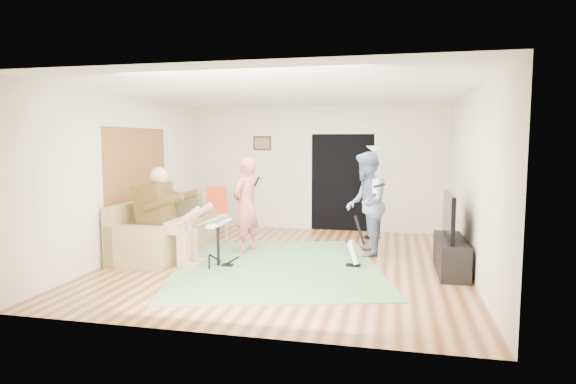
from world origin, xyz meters
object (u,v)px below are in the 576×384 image
object	(u,v)px
singer	(246,205)
torchiere_lamp	(373,175)
drum_kit	(218,246)
guitarist	(366,204)
tv_cabinet	(451,255)
television	(449,215)
dining_chair	(218,220)
sofa	(161,235)
guitar_spare	(354,252)

from	to	relation	value
singer	torchiere_lamp	bearing A→B (deg)	148.05
drum_kit	guitarist	bearing A→B (deg)	30.05
guitarist	tv_cabinet	bearing A→B (deg)	54.80
guitarist	tv_cabinet	xyz separation A→B (m)	(1.31, -0.82, -0.63)
singer	television	bearing A→B (deg)	98.97
singer	television	size ratio (longest dim) A/B	1.42
dining_chair	television	xyz separation A→B (m)	(4.25, -1.64, 0.49)
torchiere_lamp	tv_cabinet	bearing A→B (deg)	-61.21
sofa	drum_kit	world-z (taller)	sofa
sofa	television	bearing A→B (deg)	-2.40
guitar_spare	television	bearing A→B (deg)	0.77
tv_cabinet	drum_kit	bearing A→B (deg)	-172.67
sofa	torchiere_lamp	world-z (taller)	torchiere_lamp
guitarist	television	size ratio (longest dim) A/B	1.50
sofa	dining_chair	distance (m)	1.53
sofa	guitar_spare	size ratio (longest dim) A/B	2.88
guitar_spare	tv_cabinet	bearing A→B (deg)	0.74
tv_cabinet	television	xyz separation A→B (m)	(-0.05, 0.00, 0.60)
tv_cabinet	television	distance (m)	0.60
singer	torchiere_lamp	size ratio (longest dim) A/B	0.90
television	singer	bearing A→B (deg)	169.50
sofa	tv_cabinet	xyz separation A→B (m)	(4.80, -0.20, -0.06)
drum_kit	tv_cabinet	size ratio (longest dim) A/B	0.53
torchiere_lamp	television	world-z (taller)	torchiere_lamp
guitar_spare	torchiere_lamp	distance (m)	2.55
guitarist	television	world-z (taller)	guitarist
sofa	television	size ratio (longest dim) A/B	1.97
drum_kit	dining_chair	world-z (taller)	dining_chair
sofa	torchiere_lamp	xyz separation A→B (m)	(3.54, 2.10, 0.96)
tv_cabinet	television	world-z (taller)	television
sofa	guitar_spare	bearing A→B (deg)	-3.71
sofa	television	world-z (taller)	television
singer	tv_cabinet	distance (m)	3.48
singer	guitar_spare	bearing A→B (deg)	91.37
sofa	singer	bearing A→B (deg)	16.32
singer	torchiere_lamp	xyz separation A→B (m)	(2.11, 1.69, 0.43)
drum_kit	torchiere_lamp	bearing A→B (deg)	50.93
sofa	drum_kit	distance (m)	1.46
dining_chair	sofa	bearing A→B (deg)	-128.84
sofa	singer	world-z (taller)	singer
guitarist	guitar_spare	xyz separation A→B (m)	(-0.12, -0.83, -0.65)
dining_chair	singer	bearing A→B (deg)	-67.59
drum_kit	television	bearing A→B (deg)	7.44
dining_chair	tv_cabinet	xyz separation A→B (m)	(4.30, -1.64, -0.11)
drum_kit	singer	bearing A→B (deg)	83.54
guitar_spare	dining_chair	bearing A→B (deg)	149.91
drum_kit	torchiere_lamp	xyz separation A→B (m)	(2.23, 2.75, 0.94)
singer	tv_cabinet	bearing A→B (deg)	99.13
dining_chair	television	world-z (taller)	television
singer	tv_cabinet	size ratio (longest dim) A/B	1.19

